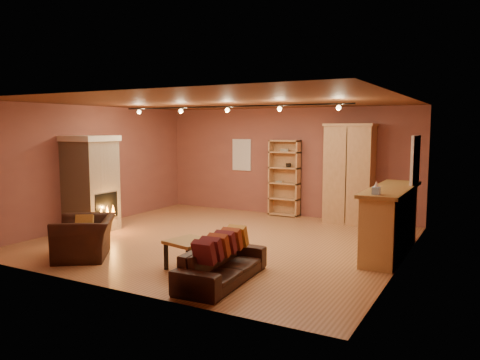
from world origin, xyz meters
The scene contains 16 objects.
floor centered at (0.00, 0.00, 0.00)m, with size 7.00×7.00×0.00m, color #945B34.
ceiling centered at (0.00, 0.00, 2.80)m, with size 7.00×7.00×0.00m, color brown.
back_wall centered at (0.00, 3.25, 1.40)m, with size 7.00×0.02×2.80m, color brown.
left_wall centered at (-3.50, 0.00, 1.40)m, with size 0.02×6.50×2.80m, color brown.
right_wall centered at (3.50, 0.00, 1.40)m, with size 0.02×6.50×2.80m, color brown.
fireplace centered at (-3.04, -0.60, 1.06)m, with size 1.01×0.98×2.12m.
back_window centered at (-1.30, 3.23, 1.55)m, with size 0.56×0.04×0.86m, color silver.
bookcase centered at (0.04, 3.14, 1.01)m, with size 0.81×0.31×1.98m.
armoire centered at (1.78, 2.95, 1.20)m, with size 1.17×0.67×2.39m.
bar_counter centered at (3.20, 0.58, 0.62)m, with size 0.68×2.56×1.23m.
tissue_box centered at (3.15, -0.46, 1.32)m, with size 0.11×0.11×0.21m.
right_window centered at (3.47, 1.40, 1.65)m, with size 0.05×0.90×1.00m, color silver.
loveseat centered at (1.30, -2.22, 0.38)m, with size 0.65×1.85×0.76m.
armchair centered at (-1.50, -2.26, 0.49)m, with size 1.24×1.32×0.97m.
coffee_table centered at (0.51, -1.94, 0.41)m, with size 0.76×0.76×0.48m.
track_rail centered at (0.00, 0.20, 2.69)m, with size 5.20×0.09×0.13m.
Camera 1 is at (4.78, -8.06, 2.30)m, focal length 35.00 mm.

